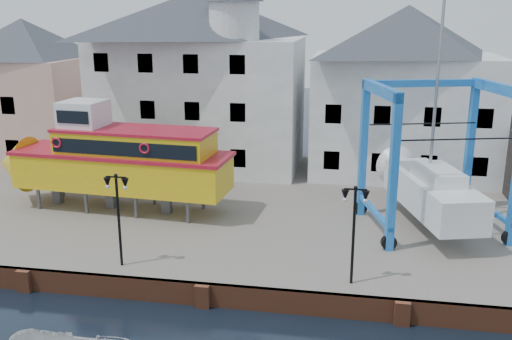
# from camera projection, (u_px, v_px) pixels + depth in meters

# --- Properties ---
(ground) EXTENTS (140.00, 140.00, 0.00)m
(ground) POSITION_uv_depth(u_px,v_px,m) (203.00, 306.00, 23.62)
(ground) COLOR black
(ground) RESTS_ON ground
(hardstanding) EXTENTS (44.00, 22.00, 1.00)m
(hardstanding) POSITION_uv_depth(u_px,v_px,m) (251.00, 208.00, 33.92)
(hardstanding) COLOR slate
(hardstanding) RESTS_ON ground
(quay_wall) EXTENTS (44.00, 0.47, 1.00)m
(quay_wall) POSITION_uv_depth(u_px,v_px,m) (204.00, 294.00, 23.58)
(quay_wall) COLOR brown
(quay_wall) RESTS_ON ground
(building_pink) EXTENTS (8.00, 7.00, 10.30)m
(building_pink) POSITION_uv_depth(u_px,v_px,m) (28.00, 90.00, 42.02)
(building_pink) COLOR #CE9B8F
(building_pink) RESTS_ON hardstanding
(building_white_main) EXTENTS (14.00, 8.30, 14.00)m
(building_white_main) POSITION_uv_depth(u_px,v_px,m) (202.00, 77.00, 39.89)
(building_white_main) COLOR silver
(building_white_main) RESTS_ON hardstanding
(building_white_right) EXTENTS (12.00, 8.00, 11.20)m
(building_white_right) POSITION_uv_depth(u_px,v_px,m) (404.00, 91.00, 38.36)
(building_white_right) COLOR silver
(building_white_right) RESTS_ON hardstanding
(lamp_post_left) EXTENTS (1.12, 0.32, 4.20)m
(lamp_post_left) POSITION_uv_depth(u_px,v_px,m) (117.00, 197.00, 24.30)
(lamp_post_left) COLOR black
(lamp_post_left) RESTS_ON hardstanding
(lamp_post_right) EXTENTS (1.12, 0.32, 4.20)m
(lamp_post_right) POSITION_uv_depth(u_px,v_px,m) (355.00, 210.00, 22.63)
(lamp_post_right) COLOR black
(lamp_post_right) RESTS_ON hardstanding
(tour_boat) EXTENTS (14.17, 4.39, 6.08)m
(tour_boat) POSITION_uv_depth(u_px,v_px,m) (109.00, 159.00, 31.70)
(tour_boat) COLOR #59595E
(tour_boat) RESTS_ON hardstanding
(travel_lift) EXTENTS (7.81, 9.76, 14.29)m
(travel_lift) POSITION_uv_depth(u_px,v_px,m) (426.00, 179.00, 29.55)
(travel_lift) COLOR blue
(travel_lift) RESTS_ON hardstanding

